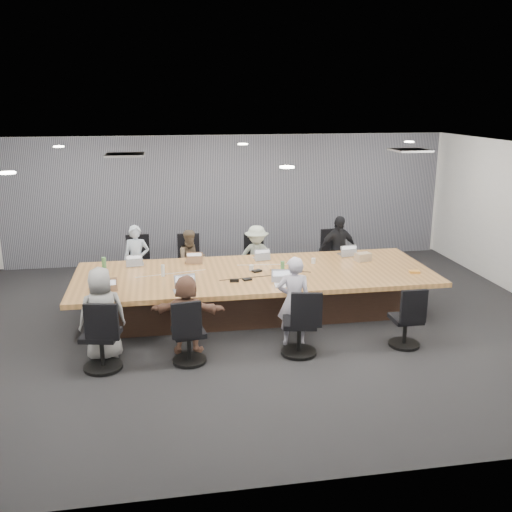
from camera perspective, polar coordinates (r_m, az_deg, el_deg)
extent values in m
cube|color=#242426|center=(9.40, 0.42, -6.82)|extent=(10.00, 8.00, 0.00)
cube|color=white|center=(8.73, 0.45, 10.43)|extent=(10.00, 8.00, 0.00)
cube|color=silver|center=(12.84, -2.75, 5.76)|extent=(10.00, 0.00, 2.80)
cube|color=silver|center=(5.28, 8.25, -8.99)|extent=(10.00, 0.00, 2.80)
cube|color=slate|center=(12.76, -2.70, 5.70)|extent=(9.80, 0.04, 2.80)
cube|color=#38231A|center=(9.74, -0.10, -3.93)|extent=(4.80, 1.40, 0.66)
cube|color=#C08548|center=(9.63, -0.10, -1.85)|extent=(6.00, 2.20, 0.08)
imported|color=#ABBCD1|center=(10.82, -11.84, -0.44)|extent=(0.52, 0.38, 1.32)
cube|color=#B2B2B7|center=(10.26, -11.96, -0.80)|extent=(0.30, 0.22, 0.02)
imported|color=brown|center=(10.84, -6.46, -0.51)|extent=(0.68, 0.59, 1.20)
cube|color=#8C6647|center=(10.27, -6.30, -0.54)|extent=(0.30, 0.23, 0.02)
imported|color=#A1AFA0|center=(10.97, 0.06, -0.11)|extent=(0.87, 0.60, 1.24)
cube|color=#B2B2B7|center=(10.41, 0.57, -0.22)|extent=(0.31, 0.23, 0.02)
imported|color=black|center=(11.33, 8.18, 0.59)|extent=(0.84, 0.43, 1.37)
cube|color=#B2B2B7|center=(10.81, 9.08, 0.18)|extent=(0.34, 0.25, 0.02)
imported|color=gray|center=(8.28, -15.14, -5.60)|extent=(0.73, 0.56, 1.34)
cube|color=#8C6647|center=(8.77, -14.87, -3.82)|extent=(0.34, 0.25, 0.02)
imported|color=brown|center=(8.27, -6.92, -5.79)|extent=(1.13, 0.55, 1.17)
cube|color=#B2B2B7|center=(8.73, -7.16, -3.48)|extent=(0.35, 0.26, 0.02)
imported|color=#B7B2C7|center=(8.45, 3.80, -4.53)|extent=(0.56, 0.42, 1.37)
cube|color=#B2B2B7|center=(8.93, 2.99, -2.95)|extent=(0.37, 0.28, 0.02)
cylinder|color=#49874A|center=(9.91, -14.95, -0.86)|extent=(0.09, 0.09, 0.26)
cylinder|color=#49874A|center=(9.41, 2.67, -1.26)|extent=(0.08, 0.08, 0.24)
cylinder|color=silver|center=(9.49, -9.29, -1.45)|extent=(0.06, 0.06, 0.20)
cylinder|color=white|center=(9.69, -0.47, -1.18)|extent=(0.09, 0.09, 0.10)
cylinder|color=white|center=(10.16, 5.76, -0.48)|extent=(0.08, 0.08, 0.09)
cylinder|color=brown|center=(9.20, -14.03, -2.58)|extent=(0.09, 0.09, 0.10)
cube|color=black|center=(9.20, -0.88, -2.34)|extent=(0.16, 0.13, 0.03)
cube|color=black|center=(9.63, 0.09, -1.50)|extent=(0.18, 0.16, 0.03)
cube|color=black|center=(9.10, -2.18, -2.46)|extent=(0.15, 0.06, 0.06)
cube|color=tan|center=(10.43, 10.65, -0.10)|extent=(0.31, 0.23, 0.15)
cube|color=orange|center=(9.94, 15.56, -1.52)|extent=(0.19, 0.14, 0.04)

